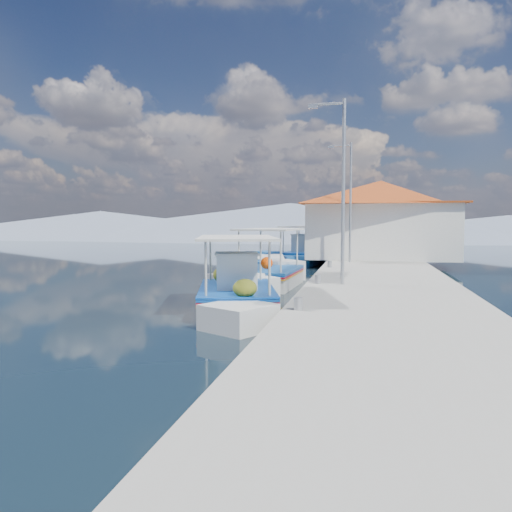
# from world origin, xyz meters

# --- Properties ---
(ground) EXTENTS (160.00, 160.00, 0.00)m
(ground) POSITION_xyz_m (0.00, 0.00, 0.00)
(ground) COLOR black
(ground) RESTS_ON ground
(quay) EXTENTS (5.00, 44.00, 0.50)m
(quay) POSITION_xyz_m (5.90, 6.00, 0.25)
(quay) COLOR gray
(quay) RESTS_ON ground
(bollards) EXTENTS (0.20, 17.20, 0.30)m
(bollards) POSITION_xyz_m (3.80, 5.25, 0.65)
(bollards) COLOR #A5A8AD
(bollards) RESTS_ON quay
(main_caique) EXTENTS (3.33, 6.92, 2.37)m
(main_caique) POSITION_xyz_m (1.74, -0.64, 0.46)
(main_caique) COLOR silver
(main_caique) RESTS_ON ground
(caique_green_canopy) EXTENTS (2.28, 6.78, 2.54)m
(caique_green_canopy) POSITION_xyz_m (1.69, 4.66, 0.38)
(caique_green_canopy) COLOR silver
(caique_green_canopy) RESTS_ON ground
(caique_blue_hull) EXTENTS (2.65, 6.26, 1.13)m
(caique_blue_hull) POSITION_xyz_m (0.29, 10.92, 0.31)
(caique_blue_hull) COLOR #185295
(caique_blue_hull) RESTS_ON ground
(caique_far) EXTENTS (2.83, 7.14, 2.53)m
(caique_far) POSITION_xyz_m (1.74, 15.71, 0.47)
(caique_far) COLOR #185295
(caique_far) RESTS_ON ground
(harbor_building) EXTENTS (10.49, 10.49, 4.40)m
(harbor_building) POSITION_xyz_m (6.20, 15.00, 2.78)
(harbor_building) COLOR white
(harbor_building) RESTS_ON quay
(lamp_post_near) EXTENTS (1.21, 0.14, 6.00)m
(lamp_post_near) POSITION_xyz_m (4.51, 2.00, 3.85)
(lamp_post_near) COLOR #A5A8AD
(lamp_post_near) RESTS_ON quay
(lamp_post_far) EXTENTS (1.21, 0.14, 6.00)m
(lamp_post_far) POSITION_xyz_m (4.51, 11.00, 3.85)
(lamp_post_far) COLOR #A5A8AD
(lamp_post_far) RESTS_ON quay
(mountain_ridge) EXTENTS (171.40, 96.00, 5.50)m
(mountain_ridge) POSITION_xyz_m (6.54, 56.00, 2.04)
(mountain_ridge) COLOR slate
(mountain_ridge) RESTS_ON ground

